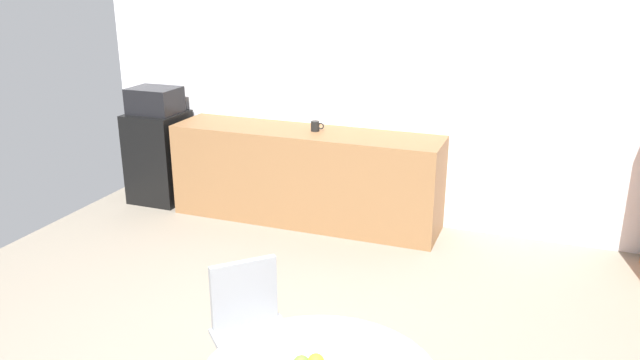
{
  "coord_description": "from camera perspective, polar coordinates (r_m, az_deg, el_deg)",
  "views": [
    {
      "loc": [
        1.43,
        -2.64,
        2.36
      ],
      "look_at": [
        -0.04,
        1.22,
        0.95
      ],
      "focal_mm": 35.25,
      "sensor_mm": 36.0,
      "label": 1
    }
  ],
  "objects": [
    {
      "name": "mug_white",
      "position": [
        5.87,
        -0.41,
        4.92
      ],
      "size": [
        0.13,
        0.08,
        0.09
      ],
      "color": "black",
      "rests_on": "counter_block"
    },
    {
      "name": "microwave",
      "position": [
        6.64,
        -14.78,
        7.0
      ],
      "size": [
        0.48,
        0.38,
        0.26
      ],
      "primitive_type": "cube",
      "color": "black",
      "rests_on": "mini_fridge"
    },
    {
      "name": "wall_back",
      "position": [
        5.91,
        6.54,
        8.4
      ],
      "size": [
        6.0,
        0.1,
        2.6
      ],
      "primitive_type": "cube",
      "color": "silver",
      "rests_on": "ground_plane"
    },
    {
      "name": "chair_gray",
      "position": [
        3.55,
        -6.37,
        -12.42
      ],
      "size": [
        0.59,
        0.59,
        0.83
      ],
      "color": "silver",
      "rests_on": "ground_plane"
    },
    {
      "name": "mini_fridge",
      "position": [
        6.78,
        -14.36,
        2.05
      ],
      "size": [
        0.54,
        0.54,
        0.94
      ],
      "primitive_type": "cube",
      "color": "black",
      "rests_on": "ground_plane"
    },
    {
      "name": "counter_block",
      "position": [
        6.02,
        -1.34,
        0.35
      ],
      "size": [
        2.6,
        0.6,
        0.9
      ],
      "primitive_type": "cube",
      "color": "brown",
      "rests_on": "ground_plane"
    }
  ]
}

